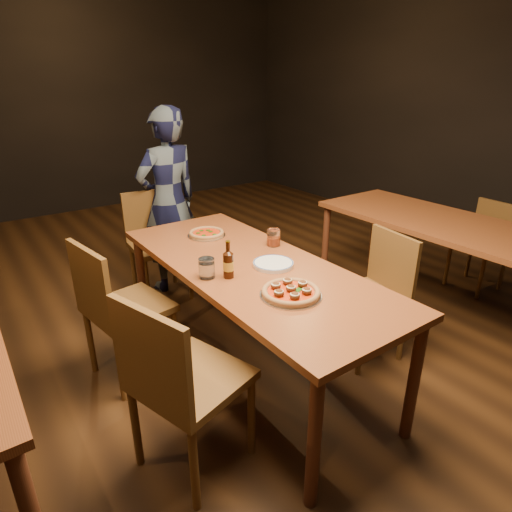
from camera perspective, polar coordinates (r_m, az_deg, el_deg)
ground at (r=2.91m, az=-0.59°, el=-14.80°), size 9.00×9.00×0.00m
room_shell at (r=2.32m, az=-0.79°, el=24.86°), size 9.00×9.00×9.00m
table_main at (r=2.55m, az=-0.65°, el=-2.59°), size 0.80×2.00×0.75m
table_right at (r=3.63m, az=23.89°, el=3.17°), size 0.80×2.00×0.75m
chair_main_nw at (r=2.07m, az=-8.61°, el=-15.69°), size 0.57×0.57×0.98m
chair_main_sw at (r=2.74m, az=-16.64°, el=-6.41°), size 0.51×0.51×0.96m
chair_main_e at (r=2.92m, az=14.58°, el=-5.10°), size 0.47×0.47×0.89m
chair_end at (r=3.69m, az=-12.81°, el=1.42°), size 0.47×0.47×0.94m
chair_nbr_right at (r=4.26m, az=27.65°, el=1.28°), size 0.41×0.41×0.81m
pizza_meatball at (r=2.16m, az=4.68°, el=-4.76°), size 0.32×0.32×0.06m
pizza_margherita at (r=3.01m, az=-6.62°, el=3.02°), size 0.26×0.26×0.03m
plate_stack at (r=2.50m, az=2.32°, el=-1.07°), size 0.24×0.24×0.02m
beer_bottle at (r=2.33m, az=-3.70°, el=-1.18°), size 0.06×0.06×0.21m
water_glass at (r=2.35m, az=-6.59°, el=-1.61°), size 0.09×0.09×0.11m
amber_glass at (r=2.80m, az=2.35°, el=2.48°), size 0.09×0.09×0.11m
diner at (r=3.77m, az=-11.56°, el=7.07°), size 0.62×0.45×1.58m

